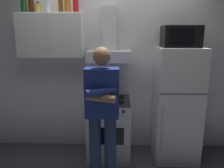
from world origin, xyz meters
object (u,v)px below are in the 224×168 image
stove_oven (109,128)px  person_standing (102,112)px  bottle_liquor_amber (67,3)px  bottle_beer_brown (61,3)px  microwave (181,36)px  bottle_wine_green (23,0)px  refrigerator (176,105)px  upper_cabinet (52,36)px  bottle_soda_red (76,3)px  bottle_spice_jar (38,8)px  bottle_rum_dark (31,2)px  range_hood (109,47)px  bottle_vodka_clear (48,0)px

stove_oven → person_standing: bearing=-94.7°
person_standing → bottle_liquor_amber: bottle_liquor_amber is taller
bottle_beer_brown → microwave: bearing=-2.9°
stove_oven → bottle_wine_green: (-1.15, 0.10, 1.78)m
stove_oven → microwave: (0.95, 0.02, 1.31)m
refrigerator → bottle_liquor_amber: bottle_liquor_amber is taller
bottle_liquor_amber → bottle_beer_brown: bearing=-169.0°
upper_cabinet → bottle_soda_red: bottle_soda_red is taller
bottle_spice_jar → microwave: bearing=-3.1°
bottle_rum_dark → bottle_soda_red: (0.61, -0.01, -0.02)m
range_hood → bottle_soda_red: (-0.45, 0.01, 0.58)m
upper_cabinet → bottle_soda_red: (0.35, 0.01, 0.43)m
refrigerator → bottle_soda_red: bottle_soda_red is taller
stove_oven → range_hood: size_ratio=1.17×
range_hood → microwave: range_hood is taller
range_hood → bottle_wine_green: 1.31m
stove_oven → refrigerator: bearing=0.0°
bottle_rum_dark → bottle_wine_green: (-0.09, -0.05, 0.01)m
bottle_spice_jar → bottle_beer_brown: bottle_beer_brown is taller
stove_oven → refrigerator: (0.95, 0.00, 0.37)m
upper_cabinet → refrigerator: size_ratio=0.56×
stove_oven → bottle_wine_green: 2.12m
person_standing → bottle_rum_dark: bottle_rum_dark is taller
bottle_rum_dark → bottle_beer_brown: size_ratio=1.20×
stove_oven → range_hood: (0.00, 0.13, 1.16)m
person_standing → bottle_vodka_clear: bearing=137.6°
refrigerator → bottle_soda_red: size_ratio=5.98×
upper_cabinet → bottle_spice_jar: 0.40m
microwave → bottle_beer_brown: bearing=177.1°
bottle_liquor_amber → bottle_vodka_clear: (-0.26, -0.02, 0.03)m
bottle_spice_jar → bottle_rum_dark: bearing=166.5°
stove_oven → microwave: 1.62m
bottle_rum_dark → bottle_soda_red: 0.61m
stove_oven → microwave: microwave is taller
range_hood → bottle_spice_jar: bearing=-179.7°
refrigerator → person_standing: bearing=-148.8°
microwave → bottle_soda_red: (-1.40, 0.12, 0.44)m
refrigerator → bottle_beer_brown: size_ratio=6.11×
bottle_rum_dark → upper_cabinet: bearing=-4.4°
stove_oven → bottle_beer_brown: size_ratio=3.34×
person_standing → bottle_rum_dark: (-1.01, 0.75, 1.30)m
bottle_rum_dark → bottle_beer_brown: (0.42, -0.04, -0.03)m
stove_oven → bottle_soda_red: size_ratio=3.27×
stove_oven → bottle_spice_jar: (-0.96, 0.12, 1.68)m
refrigerator → bottle_wine_green: 2.54m
refrigerator → microwave: (-0.00, 0.02, 0.94)m
bottle_wine_green → bottle_beer_brown: (0.50, 0.00, -0.04)m
refrigerator → microwave: bearing=90.9°
bottle_beer_brown → bottle_liquor_amber: bearing=11.0°
range_hood → stove_oven: bearing=-90.0°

